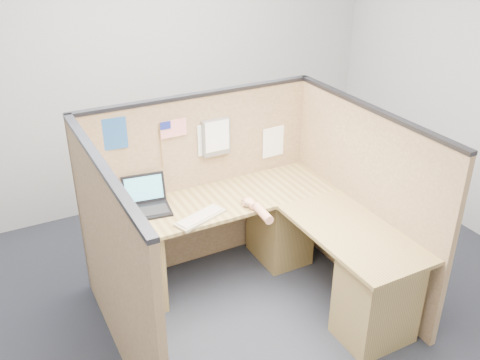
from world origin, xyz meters
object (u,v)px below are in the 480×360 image
laptop (145,202)px  mouse (249,204)px  l_desk (261,254)px  keyboard (200,217)px

laptop → mouse: laptop is taller
laptop → mouse: bearing=-17.3°
l_desk → keyboard: keyboard is taller
laptop → l_desk: bearing=-28.0°
l_desk → mouse: bearing=91.6°
l_desk → mouse: (-0.01, 0.19, 0.36)m
l_desk → laptop: size_ratio=5.33×
laptop → keyboard: size_ratio=0.83×
laptop → mouse: 0.80m
keyboard → mouse: size_ratio=4.29×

